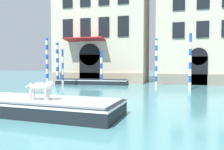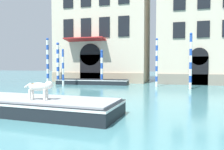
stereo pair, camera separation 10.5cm
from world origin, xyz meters
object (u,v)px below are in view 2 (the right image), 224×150
object	(u,v)px
boat_moored_near_palazzo	(93,82)
mooring_pole_2	(191,61)
boat_foreground	(29,105)
mooring_pole_4	(58,63)
mooring_pole_0	(48,60)
mooring_pole_5	(157,62)
mooring_pole_3	(63,67)
dog_on_deck	(40,87)
mooring_pole_1	(102,67)

from	to	relation	value
boat_moored_near_palazzo	mooring_pole_2	bearing A→B (deg)	-17.35
boat_foreground	mooring_pole_4	xyz separation A→B (m)	(-5.38, 11.87, 1.75)
mooring_pole_0	mooring_pole_4	xyz separation A→B (m)	(1.69, -0.89, -0.31)
boat_foreground	mooring_pole_5	size ratio (longest dim) A/B	1.77
mooring_pole_3	mooring_pole_5	xyz separation A→B (m)	(8.11, 1.82, 0.46)
boat_foreground	mooring_pole_0	world-z (taller)	mooring_pole_0
boat_foreground	mooring_pole_5	bearing A→B (deg)	74.04
dog_on_deck	boat_moored_near_palazzo	bearing A→B (deg)	92.91
mooring_pole_2	mooring_pole_5	distance (m)	3.03
boat_moored_near_palazzo	mooring_pole_4	size ratio (longest dim) A/B	1.73
dog_on_deck	mooring_pole_2	size ratio (longest dim) A/B	0.25
mooring_pole_3	mooring_pole_5	world-z (taller)	mooring_pole_5
mooring_pole_4	mooring_pole_5	distance (m)	9.56
boat_foreground	mooring_pole_3	size ratio (longest dim) A/B	2.25
mooring_pole_2	mooring_pole_3	distance (m)	10.83
mooring_pole_1	mooring_pole_3	bearing A→B (deg)	-146.07
mooring_pole_0	mooring_pole_3	bearing A→B (deg)	-39.20
mooring_pole_2	mooring_pole_4	size ratio (longest dim) A/B	1.07
mooring_pole_1	mooring_pole_3	distance (m)	3.60
dog_on_deck	mooring_pole_2	distance (m)	12.66
mooring_pole_0	mooring_pole_2	distance (m)	14.11
dog_on_deck	mooring_pole_0	xyz separation A→B (m)	(-7.85, 13.14, 1.29)
mooring_pole_3	mooring_pole_4	bearing A→B (deg)	130.90
mooring_pole_4	mooring_pole_5	size ratio (longest dim) A/B	0.97
mooring_pole_5	mooring_pole_1	bearing A→B (deg)	177.92
boat_foreground	mooring_pole_0	distance (m)	14.73
mooring_pole_1	mooring_pole_5	size ratio (longest dim) A/B	0.79
boat_moored_near_palazzo	mooring_pole_4	distance (m)	3.88
dog_on_deck	mooring_pole_4	bearing A→B (deg)	107.34
dog_on_deck	mooring_pole_1	xyz separation A→B (m)	(-1.72, 12.59, 0.60)
boat_foreground	mooring_pole_0	size ratio (longest dim) A/B	1.59
mooring_pole_0	mooring_pole_2	size ratio (longest dim) A/B	1.07
dog_on_deck	mooring_pole_2	bearing A→B (deg)	51.72
mooring_pole_1	dog_on_deck	bearing A→B (deg)	-82.21
mooring_pole_0	mooring_pole_2	xyz separation A→B (m)	(13.95, -2.10, -0.16)
mooring_pole_1	mooring_pole_3	world-z (taller)	mooring_pole_1
boat_foreground	mooring_pole_4	size ratio (longest dim) A/B	1.83
dog_on_deck	mooring_pole_2	xyz separation A→B (m)	(6.10, 11.04, 1.14)
mooring_pole_3	mooring_pole_4	xyz separation A→B (m)	(-1.45, 1.67, 0.40)
boat_foreground	boat_moored_near_palazzo	world-z (taller)	boat_foreground
mooring_pole_3	mooring_pole_0	bearing A→B (deg)	140.80
boat_foreground	mooring_pole_1	xyz separation A→B (m)	(-0.94, 12.21, 1.37)
mooring_pole_0	mooring_pole_4	size ratio (longest dim) A/B	1.15
boat_foreground	boat_moored_near_palazzo	bearing A→B (deg)	102.45
mooring_pole_3	boat_moored_near_palazzo	bearing A→B (deg)	54.27
mooring_pole_1	boat_foreground	bearing A→B (deg)	-85.58
dog_on_deck	mooring_pole_1	world-z (taller)	mooring_pole_1
boat_foreground	boat_moored_near_palazzo	distance (m)	12.94
dog_on_deck	mooring_pole_3	distance (m)	11.59
mooring_pole_2	mooring_pole_3	xyz separation A→B (m)	(-10.81, -0.46, -0.54)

